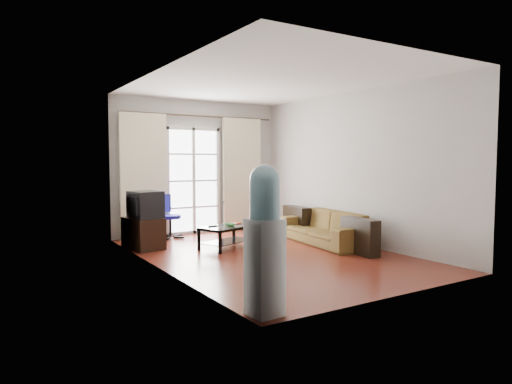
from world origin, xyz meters
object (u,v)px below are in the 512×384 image
at_px(coffee_table, 227,234).
at_px(sofa, 325,227).
at_px(crt_tv, 144,205).
at_px(water_cooler, 265,237).
at_px(task_chair, 169,225).
at_px(tv_stand, 143,233).

bearing_deg(coffee_table, sofa, -17.85).
bearing_deg(crt_tv, water_cooler, -101.88).
relative_size(task_chair, water_cooler, 0.57).
bearing_deg(crt_tv, coffee_table, -38.79).
distance_m(sofa, crt_tv, 3.17).
relative_size(tv_stand, task_chair, 0.86).
bearing_deg(water_cooler, task_chair, 76.15).
xyz_separation_m(sofa, coffee_table, (-1.68, 0.54, -0.04)).
bearing_deg(tv_stand, task_chair, 35.59).
relative_size(tv_stand, crt_tv, 1.26).
xyz_separation_m(sofa, crt_tv, (-2.90, 1.19, 0.46)).
relative_size(sofa, tv_stand, 2.90).
distance_m(crt_tv, water_cooler, 3.80).
bearing_deg(water_cooler, coffee_table, 64.01).
bearing_deg(sofa, coffee_table, -100.88).
xyz_separation_m(tv_stand, water_cooler, (-0.07, -3.87, 0.50)).
bearing_deg(crt_tv, sofa, -33.13).
distance_m(tv_stand, water_cooler, 3.91).
xyz_separation_m(task_chair, water_cooler, (-0.82, -4.63, 0.51)).
bearing_deg(water_cooler, sofa, 37.49).
distance_m(task_chair, water_cooler, 4.73).
height_order(coffee_table, tv_stand, tv_stand).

